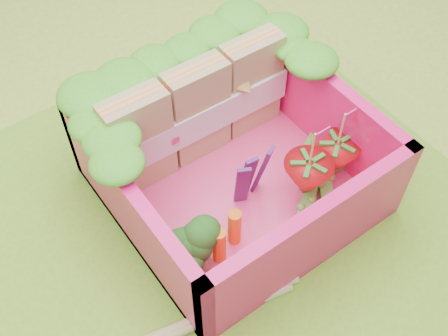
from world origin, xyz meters
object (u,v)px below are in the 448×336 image
sandwich_stack (198,111)px  strawberry_right (334,159)px  broccoli (198,249)px  strawberry_left (307,179)px  bento_box (234,160)px

sandwich_stack → strawberry_right: bearing=-50.6°
sandwich_stack → broccoli: bearing=-124.8°
sandwich_stack → strawberry_left: bearing=-66.4°
bento_box → broccoli: bearing=-145.2°
bento_box → strawberry_left: strawberry_left is taller
broccoli → strawberry_left: size_ratio=0.62×
broccoli → strawberry_right: (0.94, 0.05, -0.04)m
bento_box → broccoli: 0.54m
sandwich_stack → strawberry_right: size_ratio=2.27×
sandwich_stack → strawberry_right: 0.80m
bento_box → broccoli: bento_box is taller
bento_box → strawberry_right: size_ratio=2.64×
strawberry_left → strawberry_right: size_ratio=1.03×
broccoli → strawberry_left: (0.72, 0.03, -0.03)m
broccoli → strawberry_right: 0.95m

